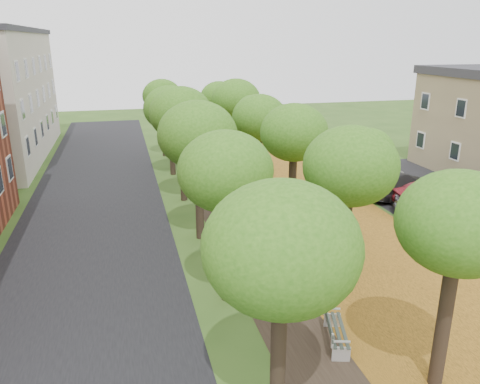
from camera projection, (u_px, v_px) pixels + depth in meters
street_asphalt at (93, 225)px, 24.96m from camera, size 8.00×70.00×0.01m
footpath at (230, 213)px, 26.71m from camera, size 3.20×70.00×0.01m
leaf_verge at (311, 206)px, 27.88m from camera, size 7.50×70.00×0.01m
parking_lot at (426, 190)px, 30.79m from camera, size 9.00×16.00×0.01m
tree_row_west at (188, 130)px, 24.68m from camera, size 3.59×33.59×6.48m
tree_row_east at (275, 126)px, 25.80m from camera, size 3.59×33.59×6.48m
bench at (335, 330)px, 15.13m from camera, size 1.12×2.09×0.95m
car_silver at (435, 204)px, 26.02m from camera, size 4.69×3.20×1.48m
car_red at (436, 197)px, 27.12m from camera, size 4.88×2.34×1.54m
car_grey at (397, 184)px, 29.58m from camera, size 5.74×4.20×1.54m
car_white at (369, 171)px, 32.77m from camera, size 5.13×2.61×1.39m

